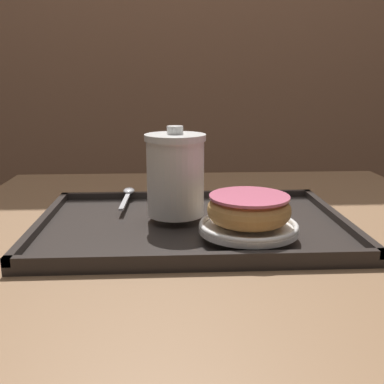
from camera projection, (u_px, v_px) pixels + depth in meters
wall_behind at (186, 19)px, 1.72m from camera, size 8.00×0.05×2.40m
cafe_table at (213, 317)px, 0.81m from camera, size 0.94×0.88×0.73m
serving_tray at (192, 226)px, 0.74m from camera, size 0.49×0.34×0.02m
coffee_cup_front at (175, 174)px, 0.73m from camera, size 0.10×0.10×0.14m
plate_with_chocolate_donut at (248, 227)px, 0.65m from camera, size 0.15×0.15×0.01m
donut_chocolate_glazed at (249, 209)px, 0.65m from camera, size 0.12×0.12×0.04m
spoon at (128, 194)px, 0.86m from camera, size 0.02×0.14×0.01m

